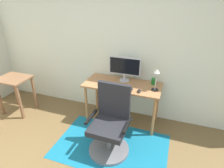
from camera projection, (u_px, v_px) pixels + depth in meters
The scene contains 11 objects.
wall_back at pixel (119, 45), 3.29m from camera, with size 6.00×0.10×2.60m, color silver.
area_rug at pixel (111, 146), 2.91m from camera, with size 1.68×1.08×0.01m, color #146888.
desk at pixel (122, 89), 3.22m from camera, with size 1.29×0.57×0.74m.
monitor at pixel (125, 67), 3.19m from camera, with size 0.55×0.18×0.43m.
keyboard at pixel (119, 88), 3.02m from camera, with size 0.43×0.13×0.02m, color black.
computer_mouse at pixel (139, 91), 2.92m from camera, with size 0.06×0.10×0.03m, color black.
coffee_cup at pixel (154, 81), 3.15m from camera, with size 0.08×0.08×0.11m, color #1B6824.
cell_phone at pixel (100, 84), 3.17m from camera, with size 0.07×0.14×0.01m, color black.
desk_lamp at pixel (156, 76), 2.88m from camera, with size 0.11×0.11×0.36m.
office_chair at pixel (110, 127), 2.71m from camera, with size 0.59×0.59×1.02m.
side_table at pixel (15, 85), 3.55m from camera, with size 0.56×0.47×0.71m.
Camera 1 is at (0.97, -0.91, 2.14)m, focal length 30.36 mm.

